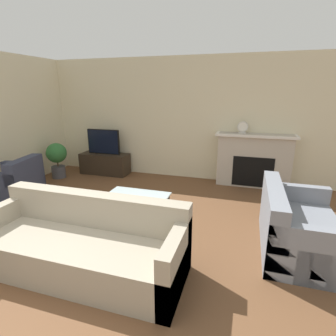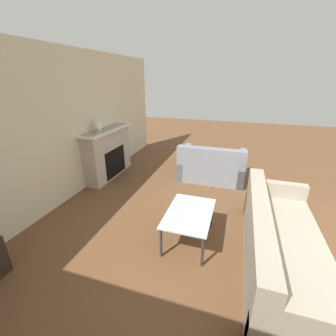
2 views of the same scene
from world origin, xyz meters
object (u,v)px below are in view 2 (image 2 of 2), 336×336
(couch_loveseat, at_px, (212,167))
(mantel_clock, at_px, (98,125))
(coffee_table, at_px, (189,215))
(couch_sectional, at_px, (279,247))

(couch_loveseat, relative_size, mantel_clock, 5.86)
(couch_loveseat, xyz_separation_m, coffee_table, (-2.22, 0.02, 0.12))
(couch_loveseat, distance_m, mantel_clock, 2.64)
(couch_sectional, bearing_deg, mantel_clock, 65.51)
(mantel_clock, bearing_deg, coffee_table, -121.70)
(couch_sectional, relative_size, mantel_clock, 9.51)
(mantel_clock, bearing_deg, couch_loveseat, -71.07)
(couch_sectional, distance_m, couch_loveseat, 2.62)
(couch_loveseat, distance_m, coffee_table, 2.22)
(couch_sectional, distance_m, mantel_clock, 3.90)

